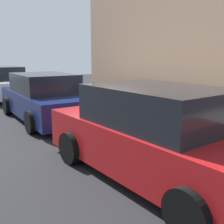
# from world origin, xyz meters

# --- Properties ---
(ground_plane) EXTENTS (40.00, 40.00, 0.00)m
(ground_plane) POSITION_xyz_m (0.00, 0.00, 0.00)
(ground_plane) COLOR black
(sidewalk_curb) EXTENTS (18.00, 5.00, 0.14)m
(sidewalk_curb) POSITION_xyz_m (0.00, -2.50, 0.07)
(sidewalk_curb) COLOR #9E9B93
(sidewalk_curb) RESTS_ON ground_plane
(suitcase_olive_0) EXTENTS (0.45, 0.27, 0.91)m
(suitcase_olive_0) POSITION_xyz_m (-4.16, -0.49, 0.46)
(suitcase_olive_0) COLOR #59601E
(suitcase_olive_0) RESTS_ON sidewalk_curb
(suitcase_maroon_1) EXTENTS (0.50, 0.22, 0.80)m
(suitcase_maroon_1) POSITION_xyz_m (-3.58, -0.50, 0.51)
(suitcase_maroon_1) COLOR maroon
(suitcase_maroon_1) RESTS_ON sidewalk_curb
(suitcase_silver_2) EXTENTS (0.35, 0.24, 0.92)m
(suitcase_silver_2) POSITION_xyz_m (-3.05, -0.55, 0.49)
(suitcase_silver_2) COLOR #9EA0A8
(suitcase_silver_2) RESTS_ON sidewalk_curb
(suitcase_navy_3) EXTENTS (0.45, 0.27, 1.09)m
(suitcase_navy_3) POSITION_xyz_m (-2.54, -0.44, 0.52)
(suitcase_navy_3) COLOR navy
(suitcase_navy_3) RESTS_ON sidewalk_curb
(suitcase_black_4) EXTENTS (0.45, 0.25, 0.80)m
(suitcase_black_4) POSITION_xyz_m (-1.99, -0.40, 0.51)
(suitcase_black_4) COLOR black
(suitcase_black_4) RESTS_ON sidewalk_curb
(suitcase_teal_5) EXTENTS (0.43, 0.20, 0.67)m
(suitcase_teal_5) POSITION_xyz_m (-1.45, -0.49, 0.45)
(suitcase_teal_5) COLOR #0F606B
(suitcase_teal_5) RESTS_ON sidewalk_curb
(suitcase_red_6) EXTENTS (0.42, 0.23, 1.03)m
(suitcase_red_6) POSITION_xyz_m (-0.91, -0.51, 0.50)
(suitcase_red_6) COLOR red
(suitcase_red_6) RESTS_ON sidewalk_curb
(suitcase_olive_7) EXTENTS (0.41, 0.25, 0.90)m
(suitcase_olive_7) POSITION_xyz_m (-0.39, -0.48, 0.48)
(suitcase_olive_7) COLOR #59601E
(suitcase_olive_7) RESTS_ON sidewalk_curb
(suitcase_maroon_8) EXTENTS (0.38, 0.23, 0.98)m
(suitcase_maroon_8) POSITION_xyz_m (0.11, -0.49, 0.52)
(suitcase_maroon_8) COLOR maroon
(suitcase_maroon_8) RESTS_ON sidewalk_curb
(suitcase_silver_9) EXTENTS (0.44, 0.22, 0.64)m
(suitcase_silver_9) POSITION_xyz_m (0.62, -0.48, 0.43)
(suitcase_silver_9) COLOR #9EA0A8
(suitcase_silver_9) RESTS_ON sidewalk_curb
(suitcase_navy_10) EXTENTS (0.43, 0.23, 0.70)m
(suitcase_navy_10) POSITION_xyz_m (1.16, -0.47, 0.46)
(suitcase_navy_10) COLOR navy
(suitcase_navy_10) RESTS_ON sidewalk_curb
(fire_hydrant) EXTENTS (0.39, 0.21, 0.85)m
(fire_hydrant) POSITION_xyz_m (2.00, -0.48, 0.58)
(fire_hydrant) COLOR red
(fire_hydrant) RESTS_ON sidewalk_curb
(bollard_post) EXTENTS (0.16, 0.16, 0.72)m
(bollard_post) POSITION_xyz_m (2.69, -0.33, 0.50)
(bollard_post) COLOR brown
(bollard_post) RESTS_ON sidewalk_curb
(parked_car_red_0) EXTENTS (4.64, 2.22, 1.60)m
(parked_car_red_0) POSITION_xyz_m (-4.44, 1.58, 0.75)
(parked_car_red_0) COLOR #AD1619
(parked_car_red_0) RESTS_ON ground_plane
(parked_car_navy_1) EXTENTS (4.75, 2.13, 1.53)m
(parked_car_navy_1) POSITION_xyz_m (0.90, 1.58, 0.72)
(parked_car_navy_1) COLOR #141E4C
(parked_car_navy_1) RESTS_ON ground_plane
(parked_car_white_2) EXTENTS (4.38, 2.13, 1.58)m
(parked_car_white_2) POSITION_xyz_m (6.43, 1.58, 0.74)
(parked_car_white_2) COLOR silver
(parked_car_white_2) RESTS_ON ground_plane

